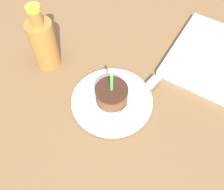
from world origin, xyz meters
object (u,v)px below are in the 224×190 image
at_px(fork, 139,96).
at_px(bottle, 43,43).
at_px(marble_board, 213,57).
at_px(plate, 112,101).
at_px(cake_slice, 112,94).

relative_size(fork, bottle, 0.99).
xyz_separation_m(bottle, marble_board, (-0.27, 0.41, -0.07)).
distance_m(fork, marble_board, 0.27).
bearing_deg(marble_board, fork, -26.60).
bearing_deg(marble_board, bottle, -57.26).
bearing_deg(plate, bottle, -95.91).
xyz_separation_m(fork, marble_board, (-0.25, 0.12, -0.01)).
distance_m(fork, bottle, 0.30).
relative_size(bottle, marble_board, 0.69).
bearing_deg(cake_slice, plate, 63.09).
distance_m(cake_slice, fork, 0.08).
xyz_separation_m(plate, cake_slice, (-0.00, -0.00, 0.03)).
height_order(plate, fork, fork).
bearing_deg(bottle, fork, 93.99).
relative_size(cake_slice, bottle, 0.58).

